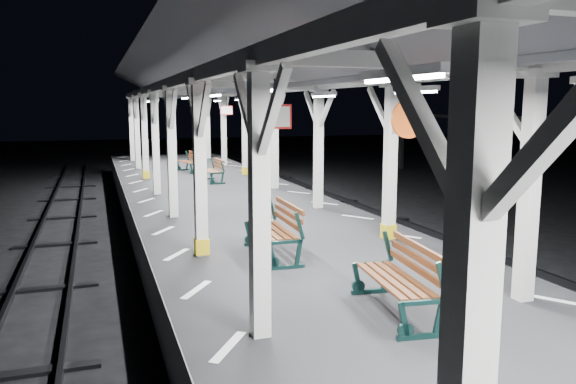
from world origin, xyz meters
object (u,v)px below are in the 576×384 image
bench_near (402,277)px  bench_far (214,170)px  bench_mid (278,228)px  bench_extra (191,161)px

bench_near → bench_far: bench_near is taller
bench_mid → bench_far: 10.94m
bench_mid → bench_far: bench_mid is taller
bench_mid → bench_extra: (0.71, 14.33, -0.07)m
bench_extra → bench_far: bearing=-97.2°
bench_near → bench_mid: size_ratio=0.98×
bench_near → bench_mid: (-0.68, 3.40, 0.02)m
bench_far → bench_extra: bearing=92.2°
bench_near → bench_extra: size_ratio=1.09×
bench_mid → bench_far: (1.02, 10.89, -0.09)m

